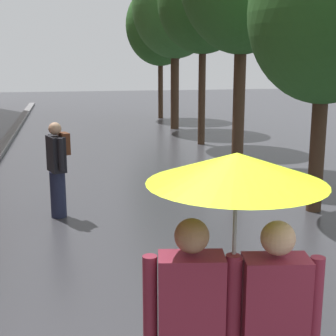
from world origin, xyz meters
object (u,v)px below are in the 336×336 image
object	(u,v)px
street_tree_3	(203,3)
street_tree_5	(160,25)
street_tree_1	(326,14)
couple_under_umbrella	(234,271)
pedestrian_walking_midground	(58,167)
street_tree_4	(175,8)

from	to	relation	value
street_tree_3	street_tree_5	distance (m)	7.19
street_tree_1	street_tree_3	bearing A→B (deg)	90.61
street_tree_3	couple_under_umbrella	size ratio (longest dim) A/B	2.77
pedestrian_walking_midground	street_tree_5	bearing A→B (deg)	72.27
street_tree_5	pedestrian_walking_midground	world-z (taller)	street_tree_5
street_tree_3	street_tree_5	bearing A→B (deg)	89.32
street_tree_3	street_tree_4	world-z (taller)	street_tree_4
street_tree_1	street_tree_4	size ratio (longest dim) A/B	0.76
street_tree_3	street_tree_4	bearing A→B (deg)	90.66
couple_under_umbrella	pedestrian_walking_midground	size ratio (longest dim) A/B	1.30
street_tree_3	pedestrian_walking_midground	xyz separation A→B (m)	(-4.32, -6.59, -3.40)
street_tree_1	street_tree_3	distance (m)	7.21
street_tree_1	pedestrian_walking_midground	xyz separation A→B (m)	(-4.39, 0.56, -2.48)
street_tree_4	couple_under_umbrella	world-z (taller)	street_tree_4
street_tree_1	pedestrian_walking_midground	world-z (taller)	street_tree_1
street_tree_4	couple_under_umbrella	size ratio (longest dim) A/B	3.03
street_tree_4	couple_under_umbrella	distance (m)	16.46
street_tree_1	couple_under_umbrella	distance (m)	6.33
street_tree_1	street_tree_3	world-z (taller)	street_tree_3
street_tree_5	pedestrian_walking_midground	size ratio (longest dim) A/B	3.60
street_tree_1	street_tree_5	size ratio (longest dim) A/B	0.83
street_tree_1	street_tree_4	xyz separation A→B (m)	(-0.12, 10.81, 1.13)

